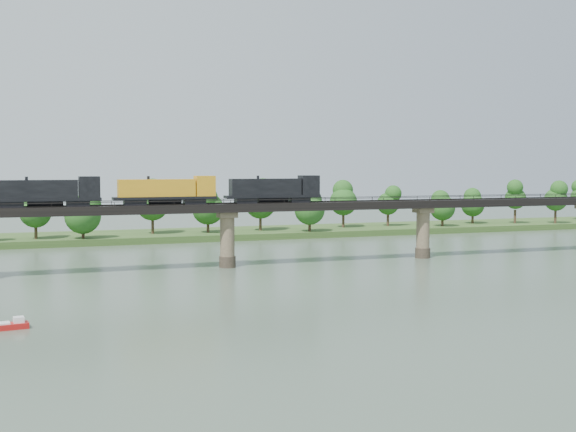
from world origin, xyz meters
name	(u,v)px	position (x,y,z in m)	size (l,w,h in m)	color
ground	(282,295)	(0.00, 0.00, 0.00)	(400.00, 400.00, 0.00)	#3D4D3F
far_bank	(171,235)	(0.00, 85.00, 0.80)	(300.00, 24.00, 1.60)	#2E4B1E
bridge	(227,237)	(0.00, 30.00, 5.46)	(236.00, 30.00, 11.50)	#473A2D
bridge_superstructure	(227,202)	(0.00, 30.00, 11.79)	(220.00, 4.90, 0.75)	black
far_treeline	(141,205)	(-8.21, 80.52, 8.83)	(289.06, 17.54, 13.60)	#382619
freight_train	(127,191)	(-17.55, 30.00, 13.88)	(72.42, 2.82, 4.98)	black
motorboat	(7,325)	(-35.88, -9.89, 0.45)	(4.84, 2.26, 1.31)	#B01614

